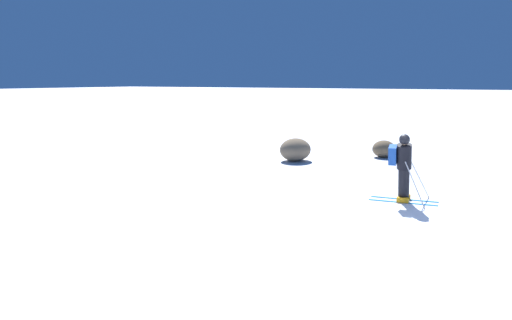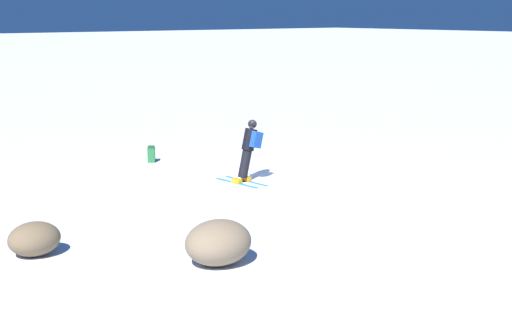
% 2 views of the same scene
% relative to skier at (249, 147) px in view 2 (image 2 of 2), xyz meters
% --- Properties ---
extents(ground_plane, '(300.00, 300.00, 0.00)m').
position_rel_skier_xyz_m(ground_plane, '(-0.86, 0.00, -0.94)').
color(ground_plane, white).
extents(skier, '(1.29, 1.67, 1.73)m').
position_rel_skier_xyz_m(skier, '(0.00, 0.00, 0.00)').
color(skier, '#1E7AC6').
rests_on(skier, ground).
extents(spare_backpack, '(0.35, 0.37, 0.50)m').
position_rel_skier_xyz_m(spare_backpack, '(0.81, -3.91, -0.70)').
color(spare_backpack, '#236633').
rests_on(spare_backpack, ground).
extents(exposed_boulder_0, '(1.00, 0.85, 0.65)m').
position_rel_skier_xyz_m(exposed_boulder_0, '(6.98, 2.34, -0.62)').
color(exposed_boulder_0, brown).
rests_on(exposed_boulder_0, ground).
extents(exposed_boulder_1, '(1.28, 1.09, 0.83)m').
position_rel_skier_xyz_m(exposed_boulder_1, '(4.50, 4.91, -0.53)').
color(exposed_boulder_1, '#7A664C').
rests_on(exposed_boulder_1, ground).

